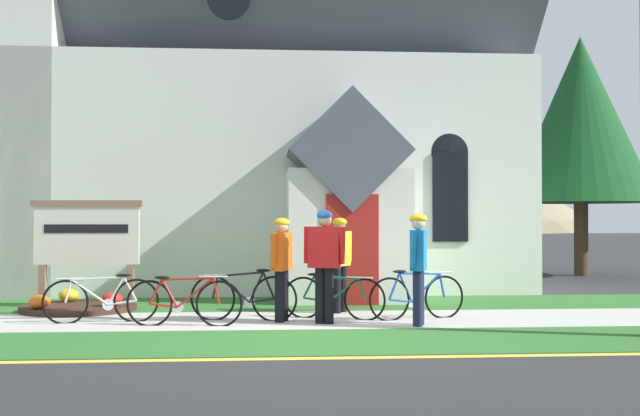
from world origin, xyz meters
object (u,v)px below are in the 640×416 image
bicycle_yellow (184,302)px  cyclist_in_white_jersey (418,260)px  bicycle_green (102,300)px  cyclist_in_blue_jersey (282,261)px  bicycle_black (417,296)px  cyclist_in_red_jersey (340,257)px  cyclist_in_green_jersey (324,257)px  roadside_conifer (580,120)px  church_sign (87,236)px  bicycle_orange (244,297)px  bicycle_silver (333,297)px

bicycle_yellow → cyclist_in_white_jersey: 3.63m
bicycle_green → cyclist_in_blue_jersey: (2.82, -0.11, 0.60)m
bicycle_black → cyclist_in_red_jersey: bearing=141.2°
bicycle_black → cyclist_in_blue_jersey: (-2.19, -0.15, 0.59)m
cyclist_in_red_jersey → cyclist_in_green_jersey: bearing=-105.2°
bicycle_black → cyclist_in_green_jersey: size_ratio=0.94×
bicycle_green → bicycle_yellow: bearing=-19.7°
bicycle_yellow → roadside_conifer: size_ratio=0.26×
bicycle_green → cyclist_in_blue_jersey: bearing=-2.2°
bicycle_green → cyclist_in_red_jersey: 4.02m
church_sign → bicycle_orange: size_ratio=1.19×
church_sign → bicycle_yellow: (2.07, -2.69, -0.94)m
bicycle_silver → bicycle_black: bicycle_black is taller
cyclist_in_blue_jersey → roadside_conifer: bearing=46.2°
bicycle_yellow → bicycle_orange: bearing=32.3°
church_sign → cyclist_in_blue_jersey: size_ratio=1.25×
bicycle_black → cyclist_in_red_jersey: cyclist_in_red_jersey is taller
bicycle_black → cyclist_in_green_jersey: (-1.54, -0.44, 0.67)m
bicycle_orange → bicycle_yellow: 1.06m
bicycle_silver → bicycle_orange: 1.45m
bicycle_orange → bicycle_yellow: size_ratio=0.97×
bicycle_silver → bicycle_orange: size_ratio=0.94×
roadside_conifer → bicycle_orange: bearing=-136.3°
bicycle_yellow → cyclist_in_blue_jersey: size_ratio=1.08×
bicycle_silver → cyclist_in_green_jersey: 0.93m
bicycle_silver → bicycle_yellow: (-2.34, -0.67, 0.01)m
bicycle_orange → bicycle_black: size_ratio=1.04×
church_sign → bicycle_yellow: size_ratio=1.15×
church_sign → roadside_conifer: bearing=29.1°
bicycle_black → bicycle_green: bearing=-179.5°
bicycle_yellow → cyclist_in_green_jersey: bearing=2.1°
cyclist_in_red_jersey → bicycle_silver: bearing=-103.1°
cyclist_in_white_jersey → bicycle_green: bearing=171.8°
cyclist_in_white_jersey → cyclist_in_blue_jersey: (-2.07, 0.59, -0.05)m
bicycle_black → cyclist_in_white_jersey: bearing=-99.3°
cyclist_in_green_jersey → bicycle_black: bearing=15.9°
bicycle_orange → cyclist_in_blue_jersey: bearing=-18.3°
church_sign → roadside_conifer: 14.53m
bicycle_green → cyclist_in_white_jersey: bearing=-8.2°
bicycle_black → bicycle_yellow: bicycle_black is taller
cyclist_in_green_jersey → cyclist_in_white_jersey: 1.45m
bicycle_orange → cyclist_in_blue_jersey: size_ratio=1.05×
cyclist_in_red_jersey → roadside_conifer: size_ratio=0.24×
cyclist_in_green_jersey → cyclist_in_red_jersey: size_ratio=1.07×
cyclist_in_green_jersey → roadside_conifer: bearing=49.3°
bicycle_black → roadside_conifer: bearing=53.8°
bicycle_silver → cyclist_in_blue_jersey: (-0.85, -0.30, 0.60)m
bicycle_yellow → roadside_conifer: 14.67m
bicycle_yellow → bicycle_green: bearing=160.3°
bicycle_black → cyclist_in_white_jersey: 0.99m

